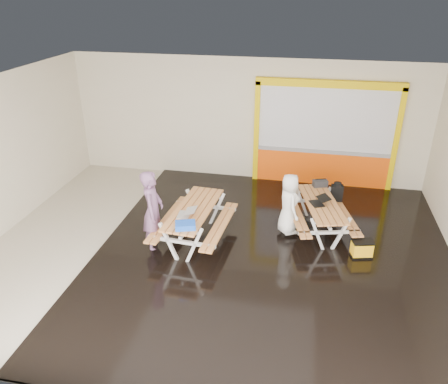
% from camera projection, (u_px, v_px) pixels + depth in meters
% --- Properties ---
extents(room, '(10.02, 8.02, 3.52)m').
position_uv_depth(room, '(215.00, 178.00, 8.78)').
color(room, '#BCB29F').
rests_on(room, ground).
extents(deck, '(7.50, 7.98, 0.05)m').
position_uv_depth(deck, '(273.00, 256.00, 9.32)').
color(deck, black).
rests_on(deck, room).
extents(kiosk, '(3.88, 0.16, 3.00)m').
position_uv_depth(kiosk, '(324.00, 137.00, 11.99)').
color(kiosk, '#F95408').
rests_on(kiosk, room).
extents(picnic_table_left, '(1.61, 2.25, 0.86)m').
position_uv_depth(picnic_table_left, '(194.00, 216.00, 9.59)').
color(picnic_table_left, '#C48247').
rests_on(picnic_table_left, deck).
extents(picnic_table_right, '(1.80, 2.26, 0.79)m').
position_uv_depth(picnic_table_right, '(321.00, 210.00, 9.96)').
color(picnic_table_right, '#C48247').
rests_on(picnic_table_right, deck).
extents(person_left, '(0.54, 0.73, 1.84)m').
position_uv_depth(person_left, '(153.00, 211.00, 9.30)').
color(person_left, '#714D71').
rests_on(person_left, deck).
extents(person_right, '(0.69, 0.81, 1.42)m').
position_uv_depth(person_right, '(289.00, 204.00, 9.76)').
color(person_right, white).
rests_on(person_right, deck).
extents(laptop_left, '(0.41, 0.37, 0.17)m').
position_uv_depth(laptop_left, '(186.00, 213.00, 9.19)').
color(laptop_left, silver).
rests_on(laptop_left, picnic_table_left).
extents(laptop_right, '(0.51, 0.48, 0.17)m').
position_uv_depth(laptop_right, '(319.00, 201.00, 9.81)').
color(laptop_right, black).
rests_on(laptop_right, picnic_table_right).
extents(blue_pouch, '(0.47, 0.39, 0.12)m').
position_uv_depth(blue_pouch, '(185.00, 225.00, 8.73)').
color(blue_pouch, blue).
rests_on(blue_pouch, picnic_table_left).
extents(toolbox, '(0.39, 0.28, 0.20)m').
position_uv_depth(toolbox, '(320.00, 183.00, 10.62)').
color(toolbox, black).
rests_on(toolbox, picnic_table_right).
extents(backpack, '(0.29, 0.19, 0.48)m').
position_uv_depth(backpack, '(337.00, 192.00, 10.54)').
color(backpack, black).
rests_on(backpack, picnic_table_right).
extents(dark_case, '(0.44, 0.35, 0.15)m').
position_uv_depth(dark_case, '(305.00, 227.00, 10.22)').
color(dark_case, black).
rests_on(dark_case, deck).
extents(fluke_bag, '(0.49, 0.38, 0.37)m').
position_uv_depth(fluke_bag, '(362.00, 249.00, 9.20)').
color(fluke_bag, black).
rests_on(fluke_bag, deck).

